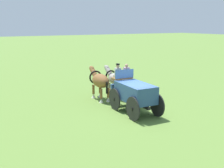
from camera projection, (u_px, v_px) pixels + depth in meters
name	position (u px, v px, depth m)	size (l,w,h in m)	color
ground_plane	(135.00, 113.00, 16.36)	(220.00, 220.00, 0.00)	olive
show_wagon	(134.00, 92.00, 16.23)	(5.80, 1.95, 2.83)	#2D4C7A
draft_horse_near	(100.00, 81.00, 19.01)	(3.00, 1.07, 2.21)	brown
draft_horse_off	(116.00, 80.00, 19.61)	(3.23, 0.97, 2.16)	#9E998E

